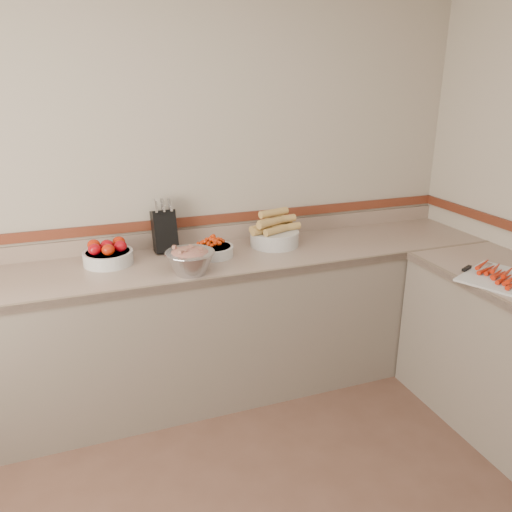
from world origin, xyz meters
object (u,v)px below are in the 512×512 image
object	(u,v)px
cherry_tomato_bowl	(213,249)
rhubarb_bowl	(190,260)
tomato_bowl	(108,254)
knife_block	(164,230)
cutting_board	(498,276)
corn_bowl	(274,233)

from	to	relation	value
cherry_tomato_bowl	rhubarb_bowl	world-z (taller)	rhubarb_bowl
tomato_bowl	knife_block	bearing A→B (deg)	18.03
cutting_board	rhubarb_bowl	bearing A→B (deg)	157.05
knife_block	corn_bowl	world-z (taller)	knife_block
cherry_tomato_bowl	cutting_board	distance (m)	1.61
tomato_bowl	cherry_tomato_bowl	world-z (taller)	tomato_bowl
cherry_tomato_bowl	rhubarb_bowl	distance (m)	0.31
corn_bowl	cutting_board	world-z (taller)	corn_bowl
rhubarb_bowl	cutting_board	world-z (taller)	rhubarb_bowl
cherry_tomato_bowl	corn_bowl	world-z (taller)	corn_bowl
knife_block	rhubarb_bowl	distance (m)	0.44
tomato_bowl	corn_bowl	xyz separation A→B (m)	(1.04, -0.01, 0.02)
cutting_board	tomato_bowl	bearing A→B (deg)	153.65
cherry_tomato_bowl	knife_block	bearing A→B (deg)	142.98
corn_bowl	rhubarb_bowl	distance (m)	0.69
tomato_bowl	rhubarb_bowl	distance (m)	0.52
cherry_tomato_bowl	tomato_bowl	bearing A→B (deg)	172.64
cherry_tomato_bowl	cutting_board	xyz separation A→B (m)	(1.34, -0.89, -0.03)
rhubarb_bowl	cutting_board	distance (m)	1.67
cherry_tomato_bowl	corn_bowl	bearing A→B (deg)	8.99
corn_bowl	tomato_bowl	bearing A→B (deg)	179.37
corn_bowl	cutting_board	size ratio (longest dim) A/B	0.70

